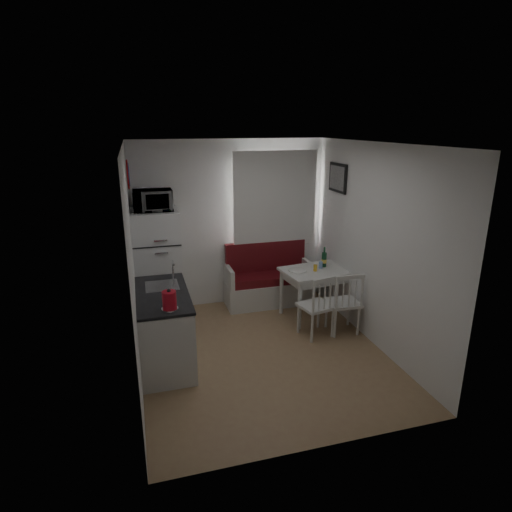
{
  "coord_description": "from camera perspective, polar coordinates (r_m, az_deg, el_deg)",
  "views": [
    {
      "loc": [
        -1.41,
        -4.65,
        2.81
      ],
      "look_at": [
        0.06,
        0.5,
        1.15
      ],
      "focal_mm": 30.0,
      "sensor_mm": 36.0,
      "label": 1
    }
  ],
  "objects": [
    {
      "name": "wall_front",
      "position": [
        3.57,
        9.17,
        -8.06
      ],
      "size": [
        3.0,
        0.02,
        2.6
      ],
      "primitive_type": "cube",
      "color": "white",
      "rests_on": "floor"
    },
    {
      "name": "plate",
      "position": [
        6.29,
        5.56,
        -1.92
      ],
      "size": [
        0.27,
        0.27,
        0.02
      ],
      "primitive_type": "cylinder",
      "color": "white",
      "rests_on": "dining_table"
    },
    {
      "name": "drinking_glass_blue",
      "position": [
        6.45,
        8.62,
        -1.19
      ],
      "size": [
        0.06,
        0.06,
        0.1
      ],
      "primitive_type": "cylinder",
      "color": "#7799CA",
      "rests_on": "dining_table"
    },
    {
      "name": "window",
      "position": [
        6.82,
        2.4,
        7.22
      ],
      "size": [
        1.22,
        0.06,
        1.47
      ],
      "primitive_type": "cube",
      "color": "silver",
      "rests_on": "wall_back"
    },
    {
      "name": "chair_right",
      "position": [
        5.97,
        11.99,
        -5.36
      ],
      "size": [
        0.45,
        0.43,
        0.48
      ],
      "rotation": [
        0.0,
        0.0,
        -0.06
      ],
      "color": "silver",
      "rests_on": "floor"
    },
    {
      "name": "drinking_glass_orange",
      "position": [
        6.31,
        7.91,
        -1.59
      ],
      "size": [
        0.06,
        0.06,
        0.09
      ],
      "primitive_type": "cylinder",
      "color": "gold",
      "rests_on": "dining_table"
    },
    {
      "name": "picture_frame",
      "position": [
        6.48,
        10.83,
        10.21
      ],
      "size": [
        0.04,
        0.52,
        0.42
      ],
      "primitive_type": "cube",
      "color": "black",
      "rests_on": "wall_right"
    },
    {
      "name": "floor",
      "position": [
        5.62,
        0.86,
        -12.77
      ],
      "size": [
        3.0,
        3.5,
        0.02
      ],
      "primitive_type": "cube",
      "color": "#9A7652",
      "rests_on": "ground"
    },
    {
      "name": "wall_left",
      "position": [
        4.89,
        -16.13,
        -1.44
      ],
      "size": [
        0.02,
        3.5,
        2.6
      ],
      "primitive_type": "cube",
      "color": "white",
      "rests_on": "floor"
    },
    {
      "name": "wall_right",
      "position": [
        5.7,
        15.53,
        1.22
      ],
      "size": [
        0.02,
        3.5,
        2.6
      ],
      "primitive_type": "cube",
      "color": "white",
      "rests_on": "floor"
    },
    {
      "name": "curtain",
      "position": [
        6.75,
        2.59,
        7.54
      ],
      "size": [
        1.35,
        0.02,
        1.5
      ],
      "primitive_type": "cube",
      "color": "white",
      "rests_on": "wall_back"
    },
    {
      "name": "kitchen_counter",
      "position": [
        5.36,
        -12.15,
        -9.24
      ],
      "size": [
        0.62,
        1.32,
        1.16
      ],
      "color": "silver",
      "rests_on": "floor"
    },
    {
      "name": "dining_table",
      "position": [
        6.42,
        8.09,
        -2.52
      ],
      "size": [
        1.07,
        0.81,
        0.74
      ],
      "rotation": [
        0.0,
        0.0,
        0.13
      ],
      "color": "silver",
      "rests_on": "floor"
    },
    {
      "name": "wall_back",
      "position": [
        6.73,
        -3.4,
        4.25
      ],
      "size": [
        3.0,
        0.02,
        2.6
      ],
      "primitive_type": "cube",
      "color": "white",
      "rests_on": "floor"
    },
    {
      "name": "wine_bottle",
      "position": [
        6.49,
        9.08,
        -0.12
      ],
      "size": [
        0.08,
        0.08,
        0.31
      ],
      "primitive_type": null,
      "color": "#154326",
      "rests_on": "dining_table"
    },
    {
      "name": "microwave",
      "position": [
        6.09,
        -13.61,
        7.22
      ],
      "size": [
        0.53,
        0.36,
        0.29
      ],
      "primitive_type": "imported",
      "color": "white",
      "rests_on": "fridge"
    },
    {
      "name": "wall_sign",
      "position": [
        6.14,
        -16.63,
        10.36
      ],
      "size": [
        0.03,
        0.4,
        0.4
      ],
      "primitive_type": "cylinder",
      "rotation": [
        0.0,
        1.57,
        0.0
      ],
      "color": "#1A459C",
      "rests_on": "wall_left"
    },
    {
      "name": "bench",
      "position": [
        6.93,
        1.64,
        -3.74
      ],
      "size": [
        1.39,
        0.53,
        0.99
      ],
      "color": "silver",
      "rests_on": "floor"
    },
    {
      "name": "kettle",
      "position": [
        4.64,
        -11.48,
        -5.81
      ],
      "size": [
        0.18,
        0.18,
        0.24
      ],
      "primitive_type": "cylinder",
      "color": "red",
      "rests_on": "kitchen_counter"
    },
    {
      "name": "fridge",
      "position": [
        6.38,
        -13.02,
        -1.34
      ],
      "size": [
        0.66,
        0.66,
        1.65
      ],
      "primitive_type": "cube",
      "color": "white",
      "rests_on": "floor"
    },
    {
      "name": "ceiling",
      "position": [
        4.87,
        1.0,
        14.76
      ],
      "size": [
        3.0,
        3.5,
        0.02
      ],
      "primitive_type": "cube",
      "color": "white",
      "rests_on": "wall_back"
    },
    {
      "name": "chair_left",
      "position": [
        5.8,
        8.42,
        -5.85
      ],
      "size": [
        0.5,
        0.49,
        0.48
      ],
      "rotation": [
        0.0,
        0.0,
        0.22
      ],
      "color": "silver",
      "rests_on": "floor"
    }
  ]
}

